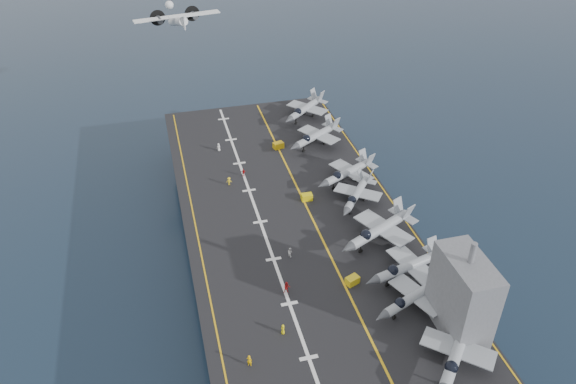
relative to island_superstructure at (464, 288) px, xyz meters
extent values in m
plane|color=#142135|center=(-15.00, 30.00, -17.90)|extent=(500.00, 500.00, 0.00)
cube|color=#56595E|center=(-15.00, 30.00, -12.90)|extent=(36.00, 90.00, 10.00)
cube|color=black|center=(-15.00, 30.00, -7.70)|extent=(38.00, 92.00, 0.40)
cube|color=gold|center=(-12.00, 30.00, -7.48)|extent=(0.35, 90.00, 0.02)
cube|color=silver|center=(-21.00, 30.00, -7.48)|extent=(0.50, 90.00, 0.02)
cube|color=gold|center=(-32.00, 30.00, -7.48)|extent=(0.25, 90.00, 0.02)
cube|color=gold|center=(3.50, 30.00, -7.48)|extent=(0.25, 90.00, 0.02)
imported|color=#D6C50E|center=(-23.25, 4.87, -6.70)|extent=(0.81, 1.06, 1.60)
imported|color=#E9AB06|center=(-28.72, 0.77, -6.55)|extent=(1.36, 1.20, 1.90)
imported|color=#B21919|center=(-20.78, 12.32, -6.51)|extent=(1.27, 0.92, 1.98)
imported|color=yellow|center=(-24.27, 42.76, -6.66)|extent=(1.14, 0.90, 1.67)
imported|color=#AC0A0E|center=(-21.06, 45.10, -6.68)|extent=(1.10, 0.85, 1.64)
imported|color=silver|center=(-24.22, 56.01, -6.65)|extent=(1.17, 0.94, 1.71)
imported|color=white|center=(-18.28, 20.06, -6.65)|extent=(1.07, 1.22, 1.70)
camera|label=1|loc=(-35.63, -45.76, 51.93)|focal=35.00mm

